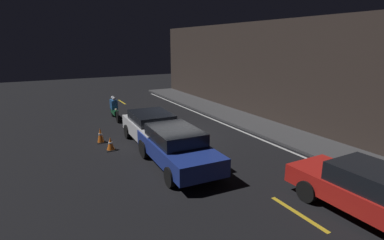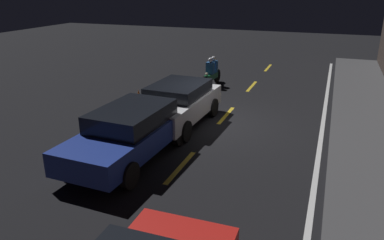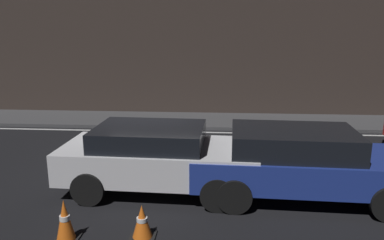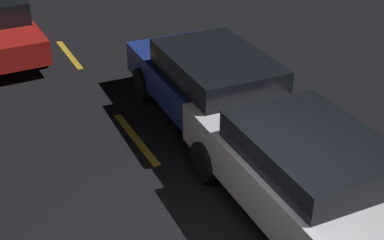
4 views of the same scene
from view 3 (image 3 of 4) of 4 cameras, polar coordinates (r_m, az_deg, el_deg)
name	(u,v)px [view 3 (image 3 of 4)]	position (r m, az deg, el deg)	size (l,w,h in m)	color
ground_plane	(149,167)	(9.73, -6.52, -7.08)	(56.00, 56.00, 0.00)	black
raised_curb	(172,120)	(14.34, -3.00, -0.04)	(28.00, 2.39, 0.12)	#424244
building_front	(176,44)	(15.29, -2.51, 11.53)	(28.00, 0.30, 5.79)	#382D28
lane_dash_c	(111,166)	(9.96, -12.23, -6.81)	(2.00, 0.14, 0.01)	gold
lane_dash_d	(288,170)	(9.73, 14.37, -7.40)	(2.00, 0.14, 0.01)	gold
lane_solid_kerb	(167,132)	(12.96, -3.77, -1.77)	(25.20, 0.14, 0.01)	silver
sedan_white	(158,156)	(8.12, -5.26, -5.43)	(4.21, 2.09, 1.42)	silver
sedan_blue	(300,161)	(8.04, 16.17, -6.06)	(4.58, 2.07, 1.45)	navy
traffic_cone_near	(65,221)	(6.69, -18.80, -14.35)	(0.40, 0.40, 0.73)	black
traffic_cone_mid	(142,222)	(6.51, -7.61, -15.18)	(0.43, 0.43, 0.60)	black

